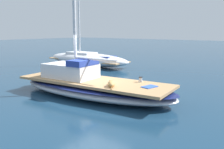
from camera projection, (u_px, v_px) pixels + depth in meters
name	position (u px, v px, depth m)	size (l,w,h in m)	color
ground_plane	(93.00, 96.00, 10.20)	(120.00, 120.00, 0.00)	navy
sailboat_main	(93.00, 88.00, 10.14)	(3.22, 7.45, 0.66)	#B2B7C1
cabin_house	(72.00, 70.00, 10.59)	(1.61, 2.35, 0.84)	silver
dog_tan	(111.00, 84.00, 8.93)	(0.79, 0.67, 0.22)	tan
deck_winch	(141.00, 80.00, 9.71)	(0.16, 0.16, 0.21)	#B7B7BC
deck_towel	(150.00, 87.00, 8.86)	(0.56, 0.36, 0.03)	blue
moored_boat_starboard_side	(87.00, 59.00, 18.81)	(2.39, 7.59, 6.76)	white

